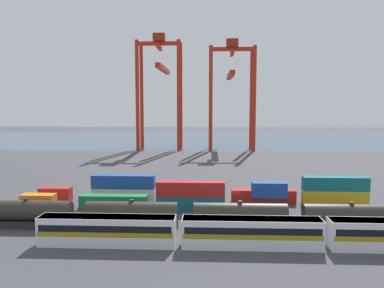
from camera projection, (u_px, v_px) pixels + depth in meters
The scene contains 19 objects.
ground_plane at pixel (225, 169), 114.22m from camera, with size 420.00×420.00×0.00m, color #424247.
harbour_water at pixel (218, 139), 208.99m from camera, with size 400.00×110.00×0.01m, color #384C60.
passenger_train at pixel (252, 231), 51.27m from camera, with size 56.69×3.14×3.90m.
freight_tank_row at pixel (186, 215), 58.69m from camera, with size 62.94×3.02×4.48m.
shipping_container_0 at pixel (38, 201), 70.60m from camera, with size 6.04×2.44×2.60m, color orange.
shipping_container_1 at pixel (114, 202), 69.95m from camera, with size 12.10×2.44×2.60m, color #197538.
shipping_container_2 at pixel (191, 203), 69.30m from camera, with size 12.10×2.44×2.60m, color #146066.
shipping_container_3 at pixel (191, 189), 69.04m from camera, with size 12.10×2.44×2.60m, color #AD211C.
shipping_container_4 at pixel (269, 204), 68.65m from camera, with size 6.04×2.44×2.60m, color maroon.
shipping_container_5 at pixel (269, 190), 68.39m from camera, with size 6.04×2.44×2.60m, color #1C4299.
shipping_container_6 at pixel (56, 194), 76.28m from camera, with size 6.04×2.44×2.60m, color #AD211C.
shipping_container_7 at pixel (124, 195), 75.65m from camera, with size 12.10×2.44×2.60m, color silver.
shipping_container_8 at pixel (123, 182), 75.38m from camera, with size 12.10×2.44×2.60m, color #1C4299.
shipping_container_9 at pixel (193, 196), 75.01m from camera, with size 12.10×2.44×2.60m, color #146066.
shipping_container_10 at pixel (263, 196), 74.38m from camera, with size 12.10×2.44×2.60m, color #AD211C.
shipping_container_11 at pixel (335, 197), 73.75m from camera, with size 12.10×2.44×2.60m, color gold.
shipping_container_12 at pixel (335, 184), 73.48m from camera, with size 12.10×2.44×2.60m, color #146066.
gantry_crane_west at pixel (160, 80), 164.36m from camera, with size 18.38×37.96×47.62m.
gantry_crane_central at pixel (231, 84), 162.79m from camera, with size 18.92×35.66×45.17m.
Camera 1 is at (-4.25, -73.22, 18.80)m, focal length 36.50 mm.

